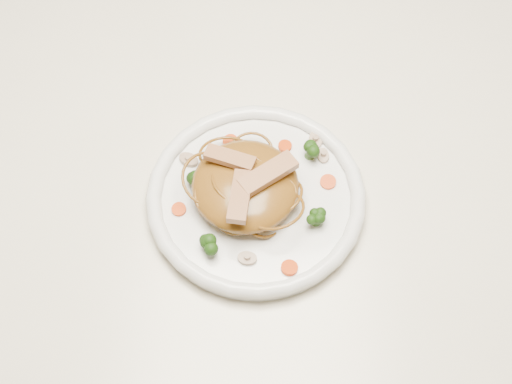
{
  "coord_description": "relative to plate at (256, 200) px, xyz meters",
  "views": [
    {
      "loc": [
        -0.02,
        -0.56,
        1.63
      ],
      "look_at": [
        -0.0,
        -0.08,
        0.78
      ],
      "focal_mm": 53.66,
      "sensor_mm": 36.0,
      "label": 1
    }
  ],
  "objects": [
    {
      "name": "broccoli_2",
      "position": [
        -0.06,
        -0.07,
        0.02
      ],
      "size": [
        0.03,
        0.03,
        0.03
      ],
      "primitive_type": null,
      "rotation": [
        0.0,
        0.0,
        -0.39
      ],
      "color": "#1E430E",
      "rests_on": "plate"
    },
    {
      "name": "chicken_b",
      "position": [
        -0.03,
        0.03,
        0.06
      ],
      "size": [
        0.07,
        0.04,
        0.01
      ],
      "primitive_type": "cube",
      "rotation": [
        0.0,
        0.0,
        2.76
      ],
      "color": "tan",
      "rests_on": "noodle_mound"
    },
    {
      "name": "noodle_mound",
      "position": [
        -0.01,
        0.0,
        0.03
      ],
      "size": [
        0.17,
        0.17,
        0.04
      ],
      "primitive_type": "ellipsoid",
      "rotation": [
        0.0,
        0.0,
        -0.24
      ],
      "color": "brown",
      "rests_on": "plate"
    },
    {
      "name": "ground",
      "position": [
        0.0,
        0.08,
        -0.76
      ],
      "size": [
        4.0,
        4.0,
        0.0
      ],
      "primitive_type": "plane",
      "color": "brown",
      "rests_on": "ground"
    },
    {
      "name": "mushroom_1",
      "position": [
        0.09,
        0.06,
        0.01
      ],
      "size": [
        0.02,
        0.02,
        0.01
      ],
      "primitive_type": "cylinder",
      "rotation": [
        0.0,
        0.0,
        1.64
      ],
      "color": "tan",
      "rests_on": "plate"
    },
    {
      "name": "broccoli_0",
      "position": [
        0.07,
        0.06,
        0.02
      ],
      "size": [
        0.03,
        0.03,
        0.03
      ],
      "primitive_type": null,
      "rotation": [
        0.0,
        0.0,
        -0.03
      ],
      "color": "#1E430E",
      "rests_on": "plate"
    },
    {
      "name": "mushroom_2",
      "position": [
        -0.09,
        0.06,
        0.01
      ],
      "size": [
        0.04,
        0.04,
        0.01
      ],
      "primitive_type": "cylinder",
      "rotation": [
        0.0,
        0.0,
        -0.55
      ],
      "color": "tan",
      "rests_on": "plate"
    },
    {
      "name": "carrot_4",
      "position": [
        0.04,
        -0.1,
        0.01
      ],
      "size": [
        0.02,
        0.02,
        0.0
      ],
      "primitive_type": "cylinder",
      "rotation": [
        0.0,
        0.0,
        -0.0
      ],
      "color": "#E13D08",
      "rests_on": "plate"
    },
    {
      "name": "carrot_2",
      "position": [
        0.09,
        0.02,
        0.01
      ],
      "size": [
        0.02,
        0.02,
        0.0
      ],
      "primitive_type": "cylinder",
      "rotation": [
        0.0,
        0.0,
        -0.01
      ],
      "color": "#E13D08",
      "rests_on": "plate"
    },
    {
      "name": "carrot_1",
      "position": [
        -0.1,
        -0.02,
        0.01
      ],
      "size": [
        0.02,
        0.02,
        0.0
      ],
      "primitive_type": "cylinder",
      "rotation": [
        0.0,
        0.0,
        0.09
      ],
      "color": "#E13D08",
      "rests_on": "plate"
    },
    {
      "name": "plate",
      "position": [
        0.0,
        0.0,
        0.0
      ],
      "size": [
        0.32,
        0.32,
        0.02
      ],
      "primitive_type": "cylinder",
      "rotation": [
        0.0,
        0.0,
        0.14
      ],
      "color": "white",
      "rests_on": "table"
    },
    {
      "name": "mushroom_0",
      "position": [
        -0.01,
        -0.09,
        0.01
      ],
      "size": [
        0.03,
        0.03,
        0.01
      ],
      "primitive_type": "cylinder",
      "rotation": [
        0.0,
        0.0,
        -0.16
      ],
      "color": "tan",
      "rests_on": "plate"
    },
    {
      "name": "broccoli_3",
      "position": [
        0.07,
        -0.04,
        0.02
      ],
      "size": [
        0.02,
        0.02,
        0.03
      ],
      "primitive_type": null,
      "rotation": [
        0.0,
        0.0,
        0.03
      ],
      "color": "#1E430E",
      "rests_on": "plate"
    },
    {
      "name": "carrot_3",
      "position": [
        -0.03,
        0.09,
        0.01
      ],
      "size": [
        0.02,
        0.02,
        0.0
      ],
      "primitive_type": "cylinder",
      "rotation": [
        0.0,
        0.0,
        0.16
      ],
      "color": "#E13D08",
      "rests_on": "plate"
    },
    {
      "name": "mushroom_3",
      "position": [
        0.08,
        0.08,
        0.01
      ],
      "size": [
        0.03,
        0.03,
        0.01
      ],
      "primitive_type": "cylinder",
      "rotation": [
        0.0,
        0.0,
        1.67
      ],
      "color": "tan",
      "rests_on": "plate"
    },
    {
      "name": "chicken_c",
      "position": [
        -0.02,
        -0.03,
        0.06
      ],
      "size": [
        0.03,
        0.08,
        0.01
      ],
      "primitive_type": "cube",
      "rotation": [
        0.0,
        0.0,
        4.55
      ],
      "color": "tan",
      "rests_on": "noodle_mound"
    },
    {
      "name": "chicken_a",
      "position": [
        0.02,
        0.0,
        0.06
      ],
      "size": [
        0.08,
        0.06,
        0.01
      ],
      "primitive_type": "cube",
      "rotation": [
        0.0,
        0.0,
        0.58
      ],
      "color": "tan",
      "rests_on": "noodle_mound"
    },
    {
      "name": "carrot_0",
      "position": [
        0.04,
        0.08,
        0.01
      ],
      "size": [
        0.02,
        0.02,
        0.0
      ],
      "primitive_type": "cylinder",
      "rotation": [
        0.0,
        0.0,
        -0.01
      ],
      "color": "#E13D08",
      "rests_on": "plate"
    },
    {
      "name": "broccoli_1",
      "position": [
        -0.08,
        0.03,
        0.02
      ],
      "size": [
        0.03,
        0.03,
        0.03
      ],
      "primitive_type": null,
      "rotation": [
        0.0,
        0.0,
        0.17
      ],
      "color": "#1E430E",
      "rests_on": "plate"
    },
    {
      "name": "table",
      "position": [
        0.0,
        0.08,
        -0.11
      ],
      "size": [
        1.2,
        0.8,
        0.75
      ],
      "color": "#F0E5CC",
      "rests_on": "ground"
    }
  ]
}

